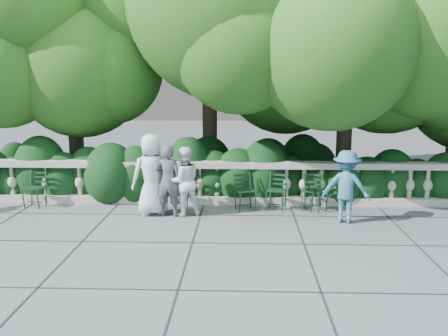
{
  "coord_description": "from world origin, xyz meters",
  "views": [
    {
      "loc": [
        0.4,
        -9.52,
        2.98
      ],
      "look_at": [
        0.0,
        1.0,
        1.0
      ],
      "focal_mm": 40.0,
      "sensor_mm": 36.0,
      "label": 1
    }
  ],
  "objects_px": {
    "chair_d": "(310,212)",
    "chair_a": "(32,209)",
    "person_older_blue": "(346,187)",
    "chair_f": "(275,211)",
    "chair_e": "(318,212)",
    "person_casual_man": "(184,181)",
    "chair_c": "(247,212)",
    "chair_b": "(175,210)",
    "person_businessman": "(152,174)",
    "person_woman_grey": "(168,181)"
  },
  "relations": [
    {
      "from": "chair_c",
      "to": "person_older_blue",
      "type": "bearing_deg",
      "value": -38.87
    },
    {
      "from": "chair_b",
      "to": "person_businessman",
      "type": "height_order",
      "value": "person_businessman"
    },
    {
      "from": "chair_a",
      "to": "chair_b",
      "type": "relative_size",
      "value": 1.0
    },
    {
      "from": "chair_c",
      "to": "chair_d",
      "type": "bearing_deg",
      "value": -17.47
    },
    {
      "from": "chair_f",
      "to": "person_businessman",
      "type": "height_order",
      "value": "person_businessman"
    },
    {
      "from": "chair_b",
      "to": "person_older_blue",
      "type": "distance_m",
      "value": 3.78
    },
    {
      "from": "chair_c",
      "to": "person_casual_man",
      "type": "distance_m",
      "value": 1.57
    },
    {
      "from": "chair_a",
      "to": "person_woman_grey",
      "type": "distance_m",
      "value": 3.31
    },
    {
      "from": "chair_a",
      "to": "chair_d",
      "type": "relative_size",
      "value": 1.0
    },
    {
      "from": "person_businessman",
      "to": "person_woman_grey",
      "type": "height_order",
      "value": "person_businessman"
    },
    {
      "from": "person_businessman",
      "to": "person_woman_grey",
      "type": "distance_m",
      "value": 0.41
    },
    {
      "from": "chair_c",
      "to": "chair_b",
      "type": "bearing_deg",
      "value": 156.73
    },
    {
      "from": "person_woman_grey",
      "to": "person_businessman",
      "type": "bearing_deg",
      "value": -14.67
    },
    {
      "from": "person_older_blue",
      "to": "chair_f",
      "type": "bearing_deg",
      "value": -11.65
    },
    {
      "from": "chair_a",
      "to": "chair_f",
      "type": "relative_size",
      "value": 1.0
    },
    {
      "from": "chair_f",
      "to": "chair_e",
      "type": "bearing_deg",
      "value": 15.23
    },
    {
      "from": "chair_e",
      "to": "chair_f",
      "type": "bearing_deg",
      "value": 159.39
    },
    {
      "from": "chair_d",
      "to": "chair_b",
      "type": "bearing_deg",
      "value": -163.32
    },
    {
      "from": "chair_d",
      "to": "chair_f",
      "type": "xyz_separation_m",
      "value": [
        -0.78,
        0.0,
        0.0
      ]
    },
    {
      "from": "person_woman_grey",
      "to": "chair_c",
      "type": "bearing_deg",
      "value": -162.23
    },
    {
      "from": "chair_a",
      "to": "person_businessman",
      "type": "relative_size",
      "value": 0.48
    },
    {
      "from": "chair_b",
      "to": "person_casual_man",
      "type": "bearing_deg",
      "value": -38.73
    },
    {
      "from": "chair_b",
      "to": "chair_e",
      "type": "relative_size",
      "value": 1.0
    },
    {
      "from": "person_older_blue",
      "to": "chair_c",
      "type": "bearing_deg",
      "value": -2.52
    },
    {
      "from": "chair_e",
      "to": "person_older_blue",
      "type": "xyz_separation_m",
      "value": [
        0.43,
        -0.73,
        0.74
      ]
    },
    {
      "from": "chair_e",
      "to": "chair_f",
      "type": "xyz_separation_m",
      "value": [
        -0.96,
        0.02,
        0.0
      ]
    },
    {
      "from": "chair_b",
      "to": "person_businessman",
      "type": "relative_size",
      "value": 0.48
    },
    {
      "from": "person_woman_grey",
      "to": "chair_a",
      "type": "bearing_deg",
      "value": -3.75
    },
    {
      "from": "chair_b",
      "to": "chair_e",
      "type": "distance_m",
      "value": 3.19
    },
    {
      "from": "chair_a",
      "to": "chair_b",
      "type": "height_order",
      "value": "same"
    },
    {
      "from": "chair_c",
      "to": "person_businessman",
      "type": "distance_m",
      "value": 2.25
    },
    {
      "from": "chair_b",
      "to": "chair_d",
      "type": "distance_m",
      "value": 3.01
    },
    {
      "from": "chair_e",
      "to": "person_businessman",
      "type": "height_order",
      "value": "person_businessman"
    },
    {
      "from": "chair_f",
      "to": "chair_b",
      "type": "bearing_deg",
      "value": -165.04
    },
    {
      "from": "chair_a",
      "to": "person_woman_grey",
      "type": "xyz_separation_m",
      "value": [
        3.18,
        -0.47,
        0.77
      ]
    },
    {
      "from": "chair_d",
      "to": "chair_a",
      "type": "bearing_deg",
      "value": -162.65
    },
    {
      "from": "chair_e",
      "to": "person_businessman",
      "type": "distance_m",
      "value": 3.73
    },
    {
      "from": "person_older_blue",
      "to": "chair_d",
      "type": "bearing_deg",
      "value": -34.27
    },
    {
      "from": "chair_c",
      "to": "person_casual_man",
      "type": "xyz_separation_m",
      "value": [
        -1.36,
        -0.3,
        0.74
      ]
    },
    {
      "from": "chair_a",
      "to": "chair_e",
      "type": "xyz_separation_m",
      "value": [
        6.43,
        -0.04,
        0.0
      ]
    },
    {
      "from": "chair_c",
      "to": "chair_d",
      "type": "relative_size",
      "value": 1.0
    },
    {
      "from": "chair_b",
      "to": "person_woman_grey",
      "type": "relative_size",
      "value": 0.54
    },
    {
      "from": "chair_b",
      "to": "chair_c",
      "type": "bearing_deg",
      "value": 13.91
    },
    {
      "from": "chair_c",
      "to": "chair_f",
      "type": "xyz_separation_m",
      "value": [
        0.6,
        0.05,
        0.0
      ]
    },
    {
      "from": "chair_e",
      "to": "person_casual_man",
      "type": "height_order",
      "value": "person_casual_man"
    },
    {
      "from": "chair_b",
      "to": "chair_e",
      "type": "xyz_separation_m",
      "value": [
        3.19,
        -0.06,
        0.0
      ]
    },
    {
      "from": "person_casual_man",
      "to": "chair_d",
      "type": "bearing_deg",
      "value": 167.08
    },
    {
      "from": "person_businessman",
      "to": "person_casual_man",
      "type": "bearing_deg",
      "value": 152.72
    },
    {
      "from": "person_businessman",
      "to": "person_woman_grey",
      "type": "bearing_deg",
      "value": 136.58
    },
    {
      "from": "chair_a",
      "to": "person_businessman",
      "type": "distance_m",
      "value": 2.96
    }
  ]
}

